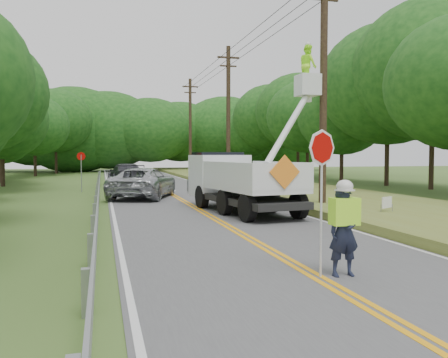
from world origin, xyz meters
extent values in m
plane|color=#3F5825|center=(0.00, 0.00, 0.00)|extent=(140.00, 140.00, 0.00)
cube|color=#4E4D50|center=(0.00, 14.00, 0.01)|extent=(7.20, 96.00, 0.02)
cube|color=#FFA60E|center=(-0.10, 14.00, 0.02)|extent=(0.12, 96.00, 0.00)
cube|color=#FFA60E|center=(0.10, 14.00, 0.02)|extent=(0.12, 96.00, 0.00)
cube|color=silver|center=(-3.45, 14.00, 0.02)|extent=(0.12, 96.00, 0.00)
cube|color=silver|center=(3.45, 14.00, 0.02)|extent=(0.12, 96.00, 0.00)
cube|color=gray|center=(-4.10, -2.00, 0.35)|extent=(0.12, 0.14, 0.70)
cube|color=gray|center=(-4.10, 1.00, 0.35)|extent=(0.12, 0.14, 0.70)
cube|color=gray|center=(-4.10, 4.00, 0.35)|extent=(0.12, 0.14, 0.70)
cube|color=gray|center=(-4.10, 7.00, 0.35)|extent=(0.12, 0.14, 0.70)
cube|color=gray|center=(-4.10, 10.00, 0.35)|extent=(0.12, 0.14, 0.70)
cube|color=gray|center=(-4.10, 13.00, 0.35)|extent=(0.12, 0.14, 0.70)
cube|color=gray|center=(-4.10, 16.00, 0.35)|extent=(0.12, 0.14, 0.70)
cube|color=gray|center=(-4.10, 19.00, 0.35)|extent=(0.12, 0.14, 0.70)
cube|color=gray|center=(-4.10, 22.00, 0.35)|extent=(0.12, 0.14, 0.70)
cube|color=gray|center=(-4.10, 25.00, 0.35)|extent=(0.12, 0.14, 0.70)
cube|color=gray|center=(-4.10, 28.00, 0.35)|extent=(0.12, 0.14, 0.70)
cube|color=gray|center=(-4.10, 31.00, 0.35)|extent=(0.12, 0.14, 0.70)
cube|color=gray|center=(-4.10, 34.00, 0.35)|extent=(0.12, 0.14, 0.70)
cube|color=gray|center=(-4.10, 37.00, 0.35)|extent=(0.12, 0.14, 0.70)
cube|color=gray|center=(-4.00, 15.00, 0.60)|extent=(0.05, 48.00, 0.34)
cylinder|color=black|center=(5.00, 9.00, 5.00)|extent=(0.30, 0.30, 10.00)
cylinder|color=black|center=(5.00, 24.00, 5.00)|extent=(0.30, 0.30, 10.00)
cube|color=black|center=(5.00, 24.00, 9.20)|extent=(1.60, 0.12, 0.12)
cube|color=black|center=(5.00, 24.00, 8.60)|extent=(1.20, 0.10, 0.10)
cylinder|color=black|center=(5.00, 39.00, 5.00)|extent=(0.30, 0.30, 10.00)
cube|color=black|center=(5.00, 39.00, 9.20)|extent=(1.60, 0.12, 0.12)
cube|color=black|center=(5.00, 39.00, 8.60)|extent=(1.20, 0.10, 0.10)
cylinder|color=black|center=(4.30, 17.50, 9.10)|extent=(0.03, 43.00, 0.03)
cylinder|color=black|center=(5.00, 17.50, 9.10)|extent=(0.03, 43.00, 0.03)
cylinder|color=black|center=(5.70, 17.50, 9.10)|extent=(0.03, 43.00, 0.03)
cube|color=olive|center=(7.10, 14.00, 0.15)|extent=(7.00, 96.00, 0.30)
cylinder|color=#332319|center=(-10.71, 27.65, 1.38)|extent=(0.32, 0.32, 2.77)
ellipsoid|color=#144114|center=(-10.71, 27.65, 4.77)|extent=(6.46, 6.46, 5.69)
cylinder|color=#332319|center=(-11.75, 32.60, 1.09)|extent=(0.32, 0.32, 2.18)
ellipsoid|color=#144114|center=(-11.75, 32.60, 3.75)|extent=(5.08, 5.08, 4.47)
cylinder|color=#332319|center=(-12.79, 37.77, 1.51)|extent=(0.32, 0.32, 3.02)
cylinder|color=#332319|center=(-10.60, 43.80, 1.53)|extent=(0.32, 0.32, 3.06)
ellipsoid|color=#144114|center=(-10.60, 43.80, 5.27)|extent=(7.14, 7.14, 6.28)
cylinder|color=#332319|center=(-9.07, 50.13, 1.82)|extent=(0.32, 0.32, 3.63)
ellipsoid|color=#144114|center=(-9.07, 50.13, 6.26)|extent=(8.48, 8.48, 7.46)
cylinder|color=#332319|center=(17.00, 17.52, 2.25)|extent=(0.32, 0.32, 4.50)
ellipsoid|color=#144114|center=(17.00, 17.52, 7.75)|extent=(10.50, 10.50, 9.24)
cylinder|color=#332319|center=(16.28, 21.42, 2.14)|extent=(0.32, 0.32, 4.28)
ellipsoid|color=#144114|center=(16.28, 21.42, 7.37)|extent=(9.98, 9.98, 8.78)
cylinder|color=#332319|center=(15.62, 26.89, 1.61)|extent=(0.32, 0.32, 3.23)
ellipsoid|color=#144114|center=(15.62, 26.89, 5.56)|extent=(7.53, 7.53, 6.63)
cylinder|color=#332319|center=(15.79, 34.04, 1.74)|extent=(0.32, 0.32, 3.49)
ellipsoid|color=#144114|center=(15.79, 34.04, 6.00)|extent=(8.13, 8.13, 7.16)
cylinder|color=#332319|center=(16.70, 38.45, 2.00)|extent=(0.32, 0.32, 3.99)
ellipsoid|color=#144114|center=(16.70, 38.45, 6.88)|extent=(9.32, 9.32, 8.20)
cylinder|color=#332319|center=(15.49, 43.90, 1.91)|extent=(0.32, 0.32, 3.82)
ellipsoid|color=#144114|center=(15.49, 43.90, 6.59)|extent=(8.92, 8.92, 7.85)
cylinder|color=#332319|center=(14.12, 47.22, 1.46)|extent=(0.32, 0.32, 2.93)
ellipsoid|color=#144114|center=(14.12, 47.22, 5.04)|extent=(6.83, 6.83, 6.01)
ellipsoid|color=#144114|center=(-12.14, 57.28, 5.50)|extent=(12.67, 9.50, 9.50)
ellipsoid|color=#144114|center=(-7.32, 56.41, 5.50)|extent=(15.13, 11.34, 11.34)
ellipsoid|color=#144114|center=(-2.99, 56.15, 5.50)|extent=(13.81, 10.36, 10.36)
ellipsoid|color=#144114|center=(2.46, 54.40, 5.50)|extent=(11.38, 8.53, 8.53)
ellipsoid|color=#144114|center=(7.06, 57.79, 5.50)|extent=(11.33, 8.50, 8.50)
ellipsoid|color=#144114|center=(13.51, 56.98, 5.50)|extent=(13.55, 10.17, 10.17)
ellipsoid|color=#144114|center=(17.44, 56.09, 5.50)|extent=(12.96, 9.72, 9.72)
ellipsoid|color=#144114|center=(22.13, 54.07, 5.50)|extent=(13.38, 10.03, 10.03)
imported|color=#191E33|center=(0.53, -0.93, 0.86)|extent=(0.61, 0.40, 1.68)
cube|color=#A1F126|center=(0.53, -0.93, 1.24)|extent=(0.52, 0.32, 0.51)
ellipsoid|color=silver|center=(0.53, -0.93, 1.71)|extent=(0.31, 0.31, 0.25)
cylinder|color=#B7B7B7|center=(0.08, -0.88, 1.20)|extent=(0.04, 0.04, 2.35)
cylinder|color=#A90501|center=(0.08, -0.88, 2.43)|extent=(0.63, 0.28, 0.67)
cylinder|color=black|center=(0.88, 6.25, 0.50)|extent=(0.43, 0.99, 0.96)
cylinder|color=black|center=(2.86, 6.53, 0.50)|extent=(0.43, 0.99, 0.96)
cylinder|color=black|center=(0.60, 8.23, 0.50)|extent=(0.43, 0.99, 0.96)
cylinder|color=black|center=(2.58, 8.51, 0.50)|extent=(0.43, 0.99, 0.96)
cylinder|color=black|center=(0.25, 10.71, 0.50)|extent=(0.43, 0.99, 0.96)
cylinder|color=black|center=(2.23, 10.99, 0.50)|extent=(0.43, 0.99, 0.96)
cube|color=black|center=(1.55, 8.67, 0.57)|extent=(2.97, 6.64, 0.25)
cube|color=silver|center=(1.65, 7.97, 1.07)|extent=(2.92, 4.88, 0.22)
cube|color=silver|center=(0.53, 7.82, 1.57)|extent=(0.70, 4.57, 0.90)
cube|color=silver|center=(2.77, 8.13, 1.57)|extent=(0.70, 4.57, 0.90)
cube|color=silver|center=(1.96, 5.72, 1.57)|extent=(2.29, 0.38, 0.90)
cube|color=silver|center=(1.17, 11.34, 1.37)|extent=(2.49, 2.20, 1.80)
cube|color=black|center=(1.15, 11.54, 2.02)|extent=(2.16, 1.57, 0.75)
cube|color=silver|center=(1.80, 6.88, 1.57)|extent=(1.02, 1.02, 0.80)
cube|color=silver|center=(4.30, 9.00, 5.10)|extent=(0.85, 0.85, 0.85)
imported|color=#A1F126|center=(4.30, 9.00, 5.90)|extent=(0.62, 0.80, 1.65)
cube|color=orange|center=(1.97, 5.65, 1.72)|extent=(1.13, 0.20, 1.13)
imported|color=#ACAFB4|center=(-1.75, 16.05, 0.81)|extent=(4.35, 6.21, 1.58)
imported|color=#33333A|center=(-2.13, 26.79, 0.82)|extent=(2.64, 5.65, 1.60)
cylinder|color=gray|center=(-5.06, 20.93, 1.14)|extent=(0.06, 0.06, 2.28)
cylinder|color=#A90501|center=(-5.06, 20.93, 2.18)|extent=(0.52, 0.06, 0.52)
cube|color=white|center=(5.79, 5.61, 0.62)|extent=(0.53, 0.25, 0.40)
cylinder|color=gray|center=(5.57, 5.61, 0.28)|extent=(0.02, 0.02, 0.57)
cylinder|color=gray|center=(6.02, 5.61, 0.28)|extent=(0.02, 0.02, 0.57)
camera|label=1|loc=(-3.86, -8.84, 2.31)|focal=37.81mm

